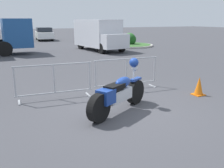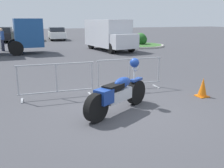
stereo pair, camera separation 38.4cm
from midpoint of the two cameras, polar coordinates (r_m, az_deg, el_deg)
ground_plane at (r=6.62m, az=4.26°, el=-6.10°), size 120.00×120.00×0.00m
motorcycle at (r=6.37m, az=3.11°, el=-2.11°), size 2.15×1.28×1.32m
crowd_barrier_near at (r=7.63m, az=-11.17°, el=0.83°), size 2.29×0.60×1.07m
crowd_barrier_far at (r=8.45m, az=5.35°, el=2.37°), size 2.29×0.60×1.07m
delivery_van at (r=19.45m, az=-0.17°, el=11.38°), size 2.52×5.19×2.31m
parked_car_black at (r=29.16m, az=-23.22°, el=10.38°), size 2.26×4.67×1.53m
parked_car_green at (r=29.92m, az=-17.70°, el=10.92°), size 2.23×4.60×1.51m
parked_car_white at (r=30.07m, az=-12.17°, el=11.22°), size 2.12×4.37×1.43m
pedestrian at (r=20.53m, az=-23.35°, el=9.48°), size 0.40×0.40×1.69m
planter_island at (r=22.76m, az=6.43°, el=9.39°), size 4.62×4.62×1.14m
traffic_cone at (r=8.25m, az=21.29°, el=-0.78°), size 0.34×0.34×0.59m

